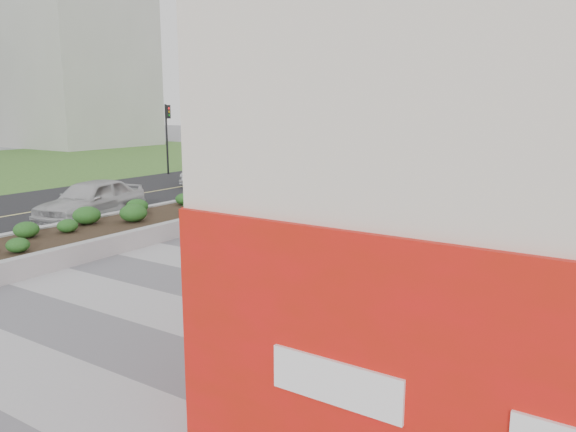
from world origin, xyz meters
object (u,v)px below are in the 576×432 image
at_px(car_silver, 209,173).
at_px(car_dark, 229,166).
at_px(planter, 187,211).
at_px(traffic_signal_near, 301,132).
at_px(car_white, 91,200).
at_px(traffic_signal_far, 167,128).
at_px(skateboarder, 301,255).

bearing_deg(car_silver, car_dark, 91.70).
height_order(planter, traffic_signal_near, traffic_signal_near).
height_order(planter, car_dark, car_dark).
distance_m(traffic_signal_near, car_dark, 5.16).
height_order(traffic_signal_near, car_white, traffic_signal_near).
distance_m(planter, traffic_signal_far, 15.00).
xyz_separation_m(traffic_signal_far, car_white, (7.93, -11.77, -1.99)).
bearing_deg(car_white, planter, 19.46).
relative_size(traffic_signal_near, traffic_signal_far, 1.00).
bearing_deg(traffic_signal_near, traffic_signal_far, -176.89).
height_order(skateboarder, car_dark, car_dark).
relative_size(traffic_signal_near, car_silver, 1.10).
relative_size(traffic_signal_far, skateboarder, 3.16).
bearing_deg(car_white, car_dark, 95.07).
bearing_deg(traffic_signal_near, car_white, -95.92).
bearing_deg(car_silver, car_white, -85.94).
xyz_separation_m(traffic_signal_near, traffic_signal_far, (-9.20, -0.50, 0.00)).
distance_m(car_silver, car_dark, 2.47).
height_order(traffic_signal_near, skateboarder, traffic_signal_near).
distance_m(traffic_signal_near, car_white, 12.49).
height_order(traffic_signal_far, car_white, traffic_signal_far).
distance_m(traffic_signal_far, car_white, 14.33).
relative_size(planter, car_dark, 3.44).
height_order(planter, car_silver, car_silver).
bearing_deg(skateboarder, car_white, 155.95).
relative_size(planter, traffic_signal_far, 4.29).
distance_m(skateboarder, car_white, 10.31).
xyz_separation_m(planter, traffic_signal_near, (-1.73, 10.50, 2.34)).
distance_m(planter, car_silver, 9.83).
xyz_separation_m(planter, skateboarder, (7.13, -3.72, 0.26)).
xyz_separation_m(car_white, car_silver, (-2.87, 9.65, -0.14)).
height_order(planter, traffic_signal_far, traffic_signal_far).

